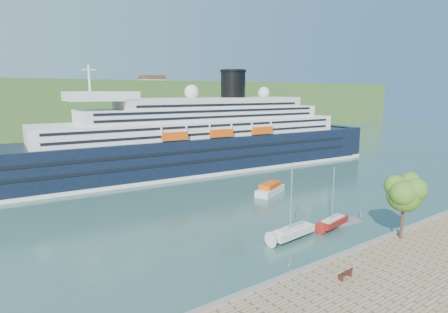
% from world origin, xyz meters
% --- Properties ---
extents(ground, '(400.00, 400.00, 0.00)m').
position_xyz_m(ground, '(0.00, 0.00, 0.00)').
color(ground, '#2B4D47').
rests_on(ground, ground).
extents(far_hillside, '(400.00, 50.00, 24.00)m').
position_xyz_m(far_hillside, '(0.00, 145.00, 12.00)').
color(far_hillside, '#3A6026').
rests_on(far_hillside, ground).
extents(quay_coping, '(220.00, 0.50, 0.30)m').
position_xyz_m(quay_coping, '(0.00, -0.20, 1.15)').
color(quay_coping, slate).
rests_on(quay_coping, promenade).
extents(cruise_ship, '(112.49, 25.51, 25.04)m').
position_xyz_m(cruise_ship, '(8.70, 53.30, 12.52)').
color(cruise_ship, black).
rests_on(cruise_ship, ground).
extents(park_bench, '(1.84, 0.88, 1.15)m').
position_xyz_m(park_bench, '(-7.68, -3.83, 1.57)').
color(park_bench, '#472114').
rests_on(park_bench, promenade).
extents(promenade_tree, '(5.64, 5.64, 9.34)m').
position_xyz_m(promenade_tree, '(6.85, -1.50, 5.67)').
color(promenade_tree, '#335C18').
rests_on(promenade_tree, promenade).
extents(floating_pontoon, '(16.27, 4.10, 0.36)m').
position_xyz_m(floating_pontoon, '(2.69, 8.75, 0.18)').
color(floating_pontoon, slate).
rests_on(floating_pontoon, ground).
extents(sailboat_white_near, '(7.92, 2.79, 10.03)m').
position_xyz_m(sailboat_white_near, '(-2.75, 8.17, 5.02)').
color(sailboat_white_near, silver).
rests_on(sailboat_white_near, ground).
extents(sailboat_red, '(6.96, 3.05, 8.69)m').
position_xyz_m(sailboat_red, '(5.15, 7.76, 4.35)').
color(sailboat_red, maroon).
rests_on(sailboat_red, ground).
extents(tender_launch, '(8.36, 5.49, 2.19)m').
position_xyz_m(tender_launch, '(10.06, 26.55, 1.09)').
color(tender_launch, '#DD4C0D').
rests_on(tender_launch, ground).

